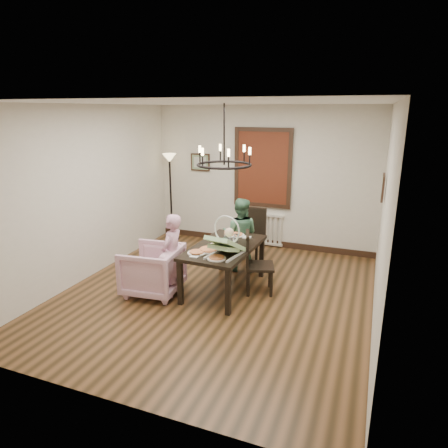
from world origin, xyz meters
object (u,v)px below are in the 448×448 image
Objects in this scene: elderly_woman at (172,262)px; baby_bouncer at (225,242)px; dining_table at (224,251)px; floor_lamp at (171,198)px; drinking_glass at (229,243)px; armchair at (152,270)px; chair_right at (260,263)px; chair_far at (250,237)px; seated_man at (240,241)px.

baby_bouncer is (0.82, 0.07, 0.40)m from elderly_woman.
dining_table is 0.88× the size of floor_lamp.
baby_bouncer is 0.38m from drinking_glass.
armchair is 0.35m from elderly_woman.
chair_right is 1.59× the size of baby_bouncer.
elderly_woman is at bearing -112.12° from chair_far.
chair_far reaches higher than armchair.
baby_bouncer is (1.14, 0.13, 0.55)m from armchair.
chair_far is 2.19m from floor_lamp.
elderly_woman reaches higher than chair_right.
chair_far is 0.32m from seated_man.
armchair is (-0.97, -0.50, -0.26)m from dining_table.
elderly_woman is 0.58× the size of floor_lamp.
seated_man is (-0.03, 0.85, -0.10)m from dining_table.
chair_far is at bearing 142.17° from armchair.
chair_right is 0.76m from baby_bouncer.
elderly_woman is at bearing -150.95° from drinking_glass.
dining_table is 0.86m from seated_man.
floor_lamp is (-2.12, 2.31, -0.02)m from baby_bouncer.
seated_man is at bearing 139.25° from armchair.
seated_man is at bearing -29.46° from floor_lamp.
seated_man reaches higher than armchair.
seated_man is (0.94, 1.35, 0.16)m from armchair.
armchair is 5.86× the size of drinking_glass.
seated_man is (0.62, 1.29, 0.01)m from elderly_woman.
chair_right is 0.53× the size of floor_lamp.
elderly_woman reaches higher than armchair.
chair_far reaches higher than dining_table.
seated_man reaches higher than dining_table.
chair_far is 1.07× the size of chair_right.
armchair is at bearing -164.22° from baby_bouncer.
chair_right is at bearing 18.57° from drinking_glass.
floor_lamp is at bearing 160.61° from chair_far.
dining_table is at bearing 163.68° from drinking_glass.
chair_right is 0.93m from seated_man.
dining_table is 0.57m from chair_right.
baby_bouncer is (0.11, -1.53, 0.40)m from chair_far.
elderly_woman reaches higher than dining_table.
elderly_woman is at bearing -61.37° from floor_lamp.
armchair is at bearing -79.48° from elderly_woman.
chair_far is 0.97× the size of seated_man.
baby_bouncer reaches higher than elderly_woman.
drinking_glass is at bearing -13.64° from dining_table.
chair_right is at bearing -36.10° from floor_lamp.
floor_lamp reaches higher than drinking_glass.
elderly_woman is 0.98× the size of seated_man.
drinking_glass is (1.07, 0.47, 0.42)m from armchair.
elderly_woman is at bearing -143.28° from dining_table.
elderly_woman is at bearing 94.33° from armchair.
chair_far reaches higher than drinking_glass.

